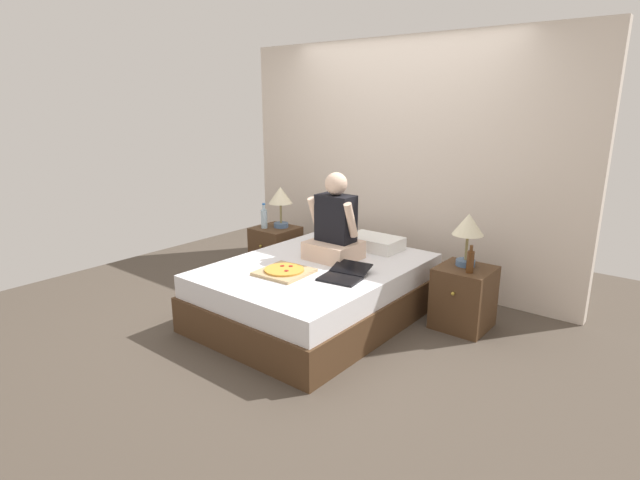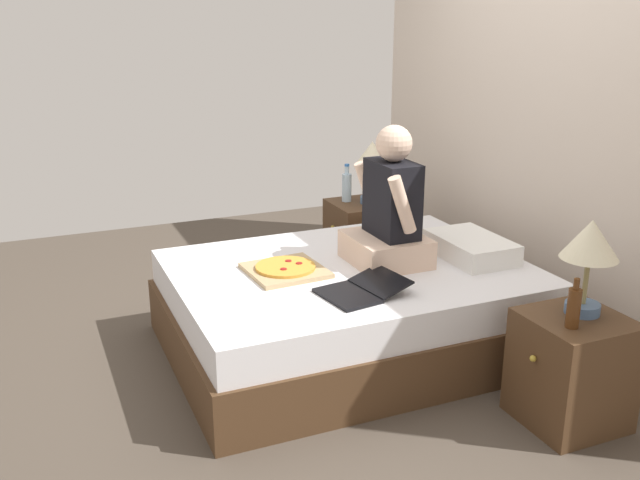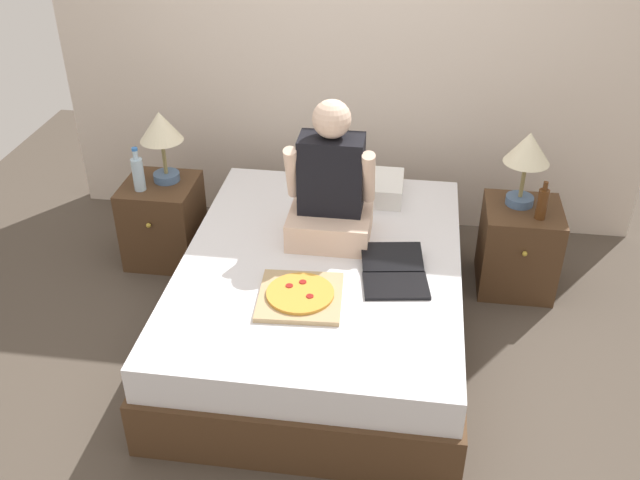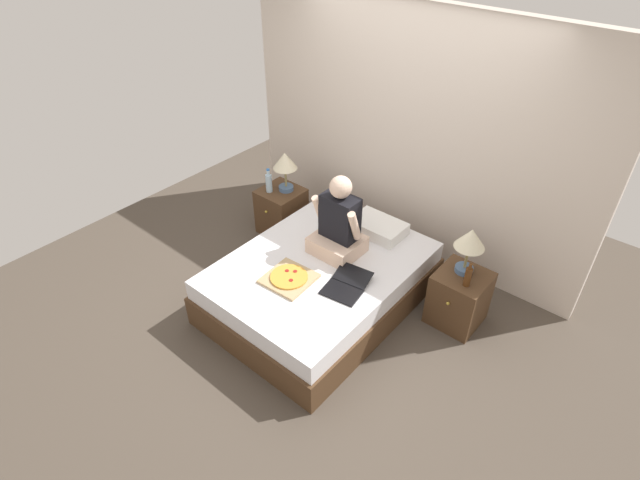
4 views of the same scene
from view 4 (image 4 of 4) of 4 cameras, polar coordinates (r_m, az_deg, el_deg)
name	(u,v)px [view 4 (image 4 of 4)]	position (r m, az deg, el deg)	size (l,w,h in m)	color
ground_plane	(320,302)	(4.87, 0.04, -7.07)	(5.84, 5.84, 0.00)	#4C4238
wall_back	(409,136)	(5.09, 10.13, 11.60)	(3.84, 0.12, 2.50)	beige
bed	(320,283)	(4.70, 0.04, -4.91)	(1.49, 1.99, 0.50)	#4C331E
nightstand_left	(282,211)	(5.65, -4.41, 3.34)	(0.44, 0.47, 0.53)	#4C331E
lamp_on_left_nightstand	(285,163)	(5.35, -4.02, 8.73)	(0.26, 0.26, 0.45)	#4C6B93
water_bottle	(269,182)	(5.44, -5.87, 6.56)	(0.07, 0.07, 0.28)	silver
nightstand_right	(459,298)	(4.69, 15.58, -6.40)	(0.44, 0.47, 0.53)	#4C331E
lamp_on_right_nightstand	(470,242)	(4.36, 16.79, -0.17)	(0.26, 0.26, 0.45)	#4C6B93
beer_bottle	(468,276)	(4.36, 16.56, -4.01)	(0.06, 0.06, 0.23)	#512D14
pillow	(378,227)	(4.90, 6.62, 1.49)	(0.52, 0.34, 0.12)	white
person_seated	(339,225)	(4.50, 2.14, 1.68)	(0.47, 0.40, 0.78)	beige
laptop	(345,286)	(4.26, 2.90, -5.33)	(0.38, 0.46, 0.07)	black
pizza_box	(289,278)	(4.34, -3.56, -4.35)	(0.42, 0.42, 0.05)	tan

